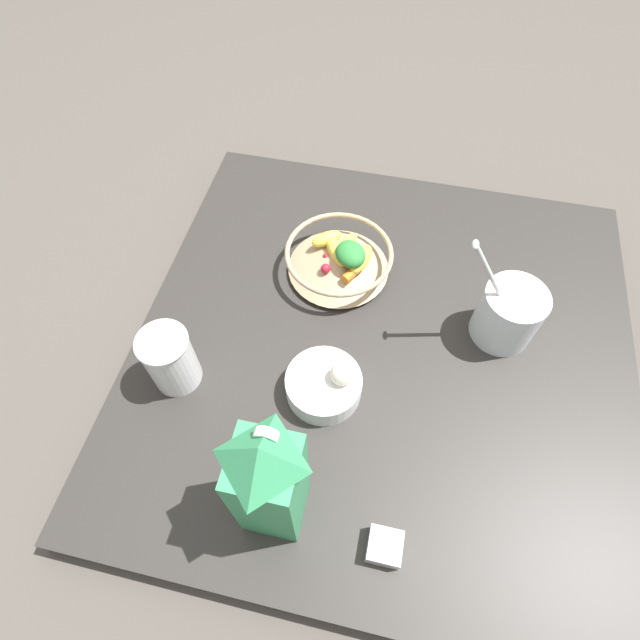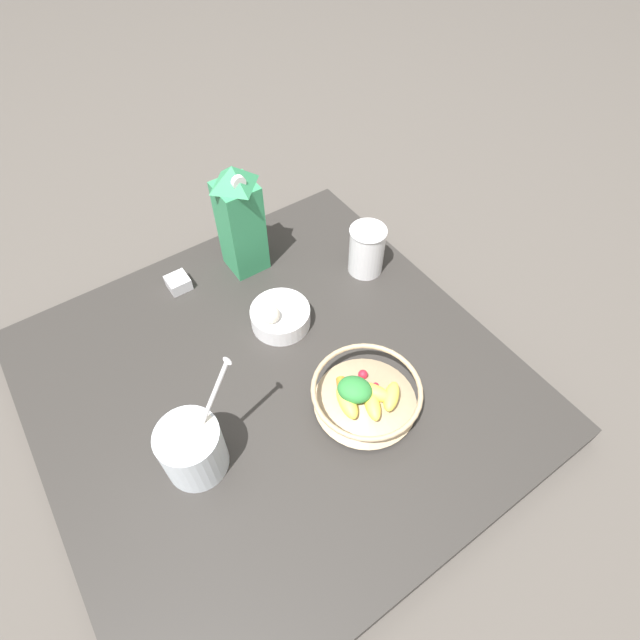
{
  "view_description": "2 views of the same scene",
  "coord_description": "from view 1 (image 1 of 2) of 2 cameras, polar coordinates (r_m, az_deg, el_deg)",
  "views": [
    {
      "loc": [
        0.02,
        0.47,
        0.85
      ],
      "look_at": [
        0.11,
        0.04,
        0.15
      ],
      "focal_mm": 28.0,
      "sensor_mm": 36.0,
      "label": 1
    },
    {
      "loc": [
        -0.23,
        -0.5,
        0.92
      ],
      "look_at": [
        0.13,
        0.03,
        0.12
      ],
      "focal_mm": 28.0,
      "sensor_mm": 36.0,
      "label": 2
    }
  ],
  "objects": [
    {
      "name": "countertop",
      "position": [
        0.95,
        7.09,
        -3.5
      ],
      "size": [
        0.9,
        0.9,
        0.05
      ],
      "color": "#2D2B28",
      "rests_on": "ground_plane"
    },
    {
      "name": "garlic_bowl",
      "position": [
        0.85,
        0.57,
        -7.39
      ],
      "size": [
        0.13,
        0.13,
        0.08
      ],
      "color": "white",
      "rests_on": "countertop"
    },
    {
      "name": "ground_plane",
      "position": [
        0.97,
        6.94,
        -4.21
      ],
      "size": [
        6.0,
        6.0,
        0.0
      ],
      "primitive_type": "plane",
      "color": "#4C4742"
    },
    {
      "name": "milk_carton",
      "position": [
        0.68,
        -5.83,
        -17.97
      ],
      "size": [
        0.08,
        0.08,
        0.28
      ],
      "color": "#338C59",
      "rests_on": "countertop"
    },
    {
      "name": "drinking_cup",
      "position": [
        0.87,
        -16.77,
        -4.25
      ],
      "size": [
        0.09,
        0.09,
        0.12
      ],
      "color": "white",
      "rests_on": "countertop"
    },
    {
      "name": "yogurt_tub",
      "position": [
        0.94,
        20.79,
        0.81
      ],
      "size": [
        0.17,
        0.11,
        0.24
      ],
      "color": "silver",
      "rests_on": "countertop"
    },
    {
      "name": "fruit_bowl",
      "position": [
        0.99,
        2.27,
        7.06
      ],
      "size": [
        0.21,
        0.21,
        0.08
      ],
      "color": "tan",
      "rests_on": "countertop"
    },
    {
      "name": "spice_jar",
      "position": [
        0.8,
        7.38,
        -24.31
      ],
      "size": [
        0.05,
        0.05,
        0.03
      ],
      "color": "silver",
      "rests_on": "countertop"
    }
  ]
}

